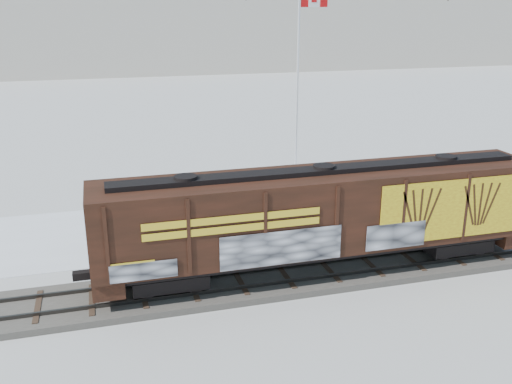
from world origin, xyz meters
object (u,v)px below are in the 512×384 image
object	(u,v)px
hopper_railcar	(322,213)
car_white	(180,218)
flagpole	(298,114)
car_dark	(266,209)
car_silver	(132,231)

from	to	relation	value
hopper_railcar	car_white	distance (m)	8.82
flagpole	car_dark	distance (m)	8.67
flagpole	car_white	xyz separation A→B (m)	(-8.81, -6.55, -3.89)
car_silver	flagpole	bearing A→B (deg)	-44.46
flagpole	car_white	size ratio (longest dim) A/B	2.88
car_white	car_dark	world-z (taller)	car_dark
car_white	car_dark	xyz separation A→B (m)	(4.68, -0.05, 0.07)
flagpole	car_silver	xyz separation A→B (m)	(-11.31, -7.64, -3.92)
flagpole	car_white	bearing A→B (deg)	-143.37
flagpole	car_silver	size ratio (longest dim) A/B	3.10
hopper_railcar	car_dark	xyz separation A→B (m)	(-0.44, 6.79, -2.14)
flagpole	car_white	world-z (taller)	flagpole
flagpole	car_silver	world-z (taller)	flagpole
hopper_railcar	car_silver	size ratio (longest dim) A/B	4.78
car_dark	flagpole	bearing A→B (deg)	-27.57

